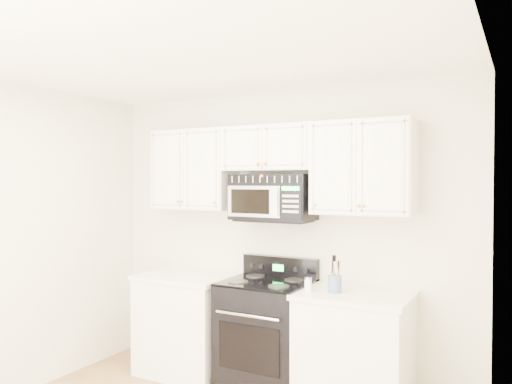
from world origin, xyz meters
The scene contains 9 objects.
room centered at (0.00, 0.00, 1.30)m, with size 3.51×3.51×2.61m.
base_cabinet_left centered at (-0.80, 1.44, 0.43)m, with size 0.86×0.65×0.92m.
base_cabinet_right centered at (0.80, 1.44, 0.43)m, with size 0.86×0.65×0.92m.
range centered at (0.03, 1.45, 0.48)m, with size 0.72×0.66×1.11m.
upper_cabinets centered at (0.00, 1.58, 1.93)m, with size 2.44×0.37×0.75m.
microwave centered at (0.02, 1.57, 1.65)m, with size 0.72×0.41×0.40m.
utensil_crock centered at (0.66, 1.38, 1.00)m, with size 0.11×0.11×0.29m.
shaker_salt centered at (0.45, 1.32, 0.97)m, with size 0.04×0.04×0.11m.
shaker_pepper centered at (0.46, 1.32, 0.98)m, with size 0.05×0.05×0.11m.
Camera 1 is at (1.97, -2.32, 1.79)m, focal length 35.00 mm.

